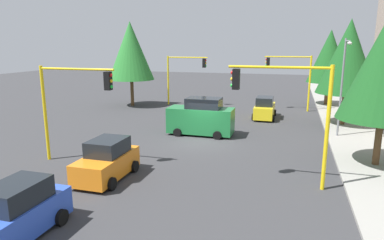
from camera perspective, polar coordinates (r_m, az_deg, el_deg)
ground_plane at (r=23.51m, az=1.32°, el=-3.71°), size 120.00×120.00×0.00m
sidewalk_kerb at (r=27.95m, az=25.51°, el=-2.18°), size 80.00×4.00×0.15m
lane_arrow_near at (r=15.09m, az=-22.56°, el=-14.17°), size 2.40×1.10×1.10m
traffic_signal_far_right at (r=37.73m, az=-1.37°, el=8.28°), size 0.36×4.59×5.40m
traffic_signal_far_left at (r=35.90m, az=16.28°, el=7.76°), size 0.36×4.59×5.56m
traffic_signal_near_right at (r=19.77m, az=-19.52°, el=3.94°), size 0.36×4.59×5.43m
traffic_signal_near_left at (r=16.00m, az=15.61°, el=3.03°), size 0.36×4.59×5.70m
street_lamp_curbside at (r=25.72m, az=23.98°, el=6.49°), size 2.15×0.28×7.00m
tree_roadside_far at (r=39.99m, az=22.02°, el=9.86°), size 4.48×4.48×8.19m
tree_roadside_mid at (r=30.10m, az=24.70°, el=9.60°), size 4.68×4.68×8.58m
tree_opposite_side at (r=37.81m, az=-10.24°, el=11.31°), size 4.93×4.93×9.04m
delivery_van_green at (r=25.19m, az=1.53°, el=0.38°), size 2.22×4.80×2.77m
car_orange at (r=17.56m, az=-14.03°, el=-6.65°), size 3.86×2.09×1.98m
car_blue at (r=13.40m, az=-27.51°, el=-13.86°), size 4.11×1.95×1.98m
car_yellow at (r=31.75m, az=12.05°, el=1.90°), size 4.11×1.96×1.98m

